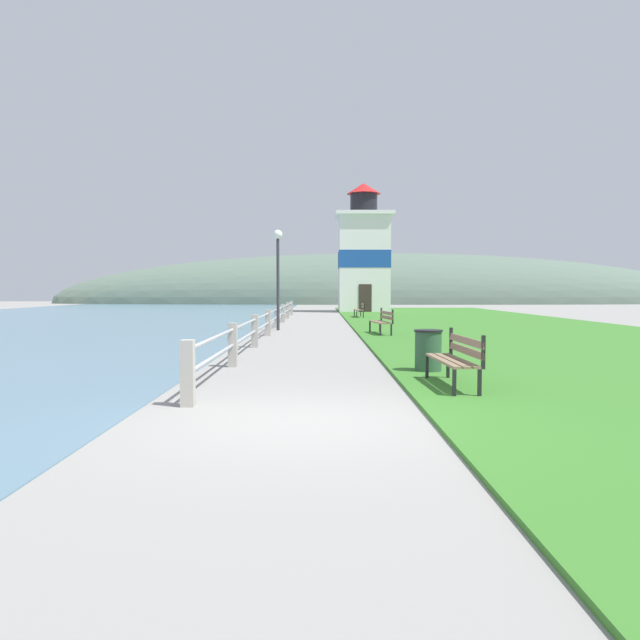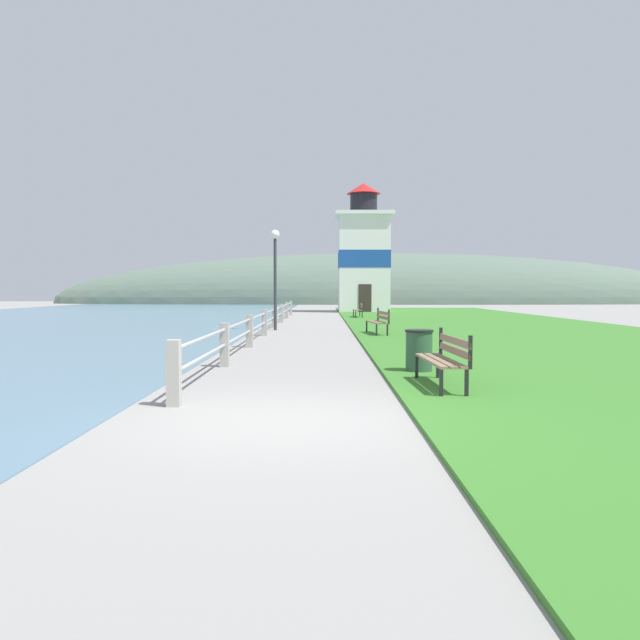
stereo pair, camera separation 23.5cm
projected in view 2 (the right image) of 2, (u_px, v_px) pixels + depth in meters
The scene contains 10 objects.
ground_plane at pixel (280, 422), 7.54m from camera, with size 160.00×160.00×0.00m, color gray.
grass_verge at pixel (492, 327), 26.17m from camera, with size 12.00×56.08×0.06m.
seawall_railing at pixel (270, 318), 23.89m from camera, with size 0.18×30.96×0.91m.
park_bench_near at pixel (445, 356), 9.93m from camera, with size 0.55×1.94×0.94m.
park_bench_midway at pixel (379, 320), 21.84m from camera, with size 0.67×2.00×0.94m.
park_bench_far at pixel (359, 309), 35.32m from camera, with size 0.50×1.89×0.94m.
lighthouse at pixel (363, 256), 45.23m from camera, with size 4.11×4.11×9.31m.
trash_bin at pixel (419, 352), 11.82m from camera, with size 0.54×0.54×0.84m.
lamp_post at pixel (275, 261), 24.55m from camera, with size 0.36×0.36×3.96m.
distant_hillside at pixel (385, 303), 74.80m from camera, with size 80.00×16.00×12.00m.
Camera 2 is at (0.52, -7.46, 1.59)m, focal length 35.00 mm.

